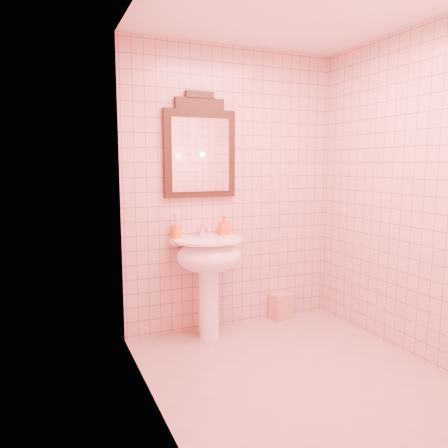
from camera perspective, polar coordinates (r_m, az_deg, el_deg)
name	(u,v)px	position (r m, az deg, el deg)	size (l,w,h in m)	color
floor	(296,375)	(3.31, 9.40, -18.94)	(2.20, 2.20, 0.00)	tan
back_wall	(233,190)	(3.93, 1.14, 4.43)	(2.00, 0.02, 2.50)	tan
pedestal_sink	(209,263)	(3.68, -1.97, -5.07)	(0.58, 0.58, 0.86)	white
faucet	(203,230)	(3.76, -2.75, -0.79)	(0.04, 0.16, 0.11)	white
mirror	(200,149)	(3.78, -3.16, 9.75)	(0.64, 0.06, 0.89)	black
toothbrush_cup	(176,232)	(3.69, -6.22, -0.99)	(0.09, 0.09, 0.20)	orange
soap_dispenser	(224,225)	(3.82, 0.01, -0.18)	(0.08, 0.08, 0.17)	#F74614
towel	(281,306)	(4.31, 7.41, -10.59)	(0.20, 0.14, 0.25)	tan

